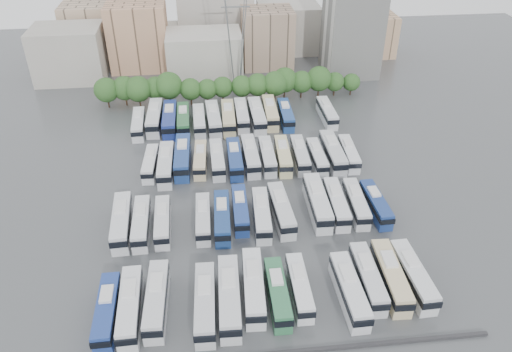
{
  "coord_description": "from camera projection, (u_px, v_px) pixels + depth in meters",
  "views": [
    {
      "loc": [
        -6.7,
        -72.23,
        53.19
      ],
      "look_at": [
        1.76,
        3.23,
        3.0
      ],
      "focal_mm": 35.0,
      "sensor_mm": 36.0,
      "label": 1
    }
  ],
  "objects": [
    {
      "name": "bus_r1_s0",
      "position": [
        122.0,
        221.0,
        81.6
      ],
      "size": [
        3.39,
        12.94,
        4.02
      ],
      "rotation": [
        0.0,
        0.0,
        0.05
      ],
      "color": "silver",
      "rests_on": "ground"
    },
    {
      "name": "ground",
      "position": [
        248.0,
        200.0,
        89.84
      ],
      "size": [
        220.0,
        220.0,
        0.0
      ],
      "primitive_type": "plane",
      "color": "#424447",
      "rests_on": "ground"
    },
    {
      "name": "bus_r0_s6",
      "position": [
        254.0,
        286.0,
        69.58
      ],
      "size": [
        3.42,
        12.85,
        3.99
      ],
      "rotation": [
        0.0,
        0.0,
        -0.05
      ],
      "color": "silver",
      "rests_on": "ground"
    },
    {
      "name": "apartment_tower",
      "position": [
        352.0,
        26.0,
        133.91
      ],
      "size": [
        14.0,
        14.0,
        26.0
      ],
      "primitive_type": "cube",
      "color": "silver",
      "rests_on": "ground"
    },
    {
      "name": "bus_r0_s0",
      "position": [
        107.0,
        311.0,
        66.1
      ],
      "size": [
        2.66,
        11.73,
        3.67
      ],
      "rotation": [
        0.0,
        0.0,
        0.01
      ],
      "color": "navy",
      "rests_on": "ground"
    },
    {
      "name": "electricity_pylon",
      "position": [
        236.0,
        17.0,
        121.19
      ],
      "size": [
        9.0,
        6.91,
        33.83
      ],
      "color": "slate",
      "rests_on": "ground"
    },
    {
      "name": "bus_r1_s6",
      "position": [
        240.0,
        209.0,
        84.73
      ],
      "size": [
        2.71,
        11.38,
        3.56
      ],
      "rotation": [
        0.0,
        0.0,
        -0.02
      ],
      "color": "navy",
      "rests_on": "ground"
    },
    {
      "name": "bus_r3_s8",
      "position": [
        257.0,
        115.0,
        113.72
      ],
      "size": [
        3.1,
        13.42,
        4.2
      ],
      "rotation": [
        0.0,
        0.0,
        0.01
      ],
      "color": "silver",
      "rests_on": "ground"
    },
    {
      "name": "bus_r1_s10",
      "position": [
        317.0,
        202.0,
        85.94
      ],
      "size": [
        3.19,
        13.52,
        4.22
      ],
      "rotation": [
        0.0,
        0.0,
        -0.02
      ],
      "color": "silver",
      "rests_on": "ground"
    },
    {
      "name": "bus_r1_s1",
      "position": [
        141.0,
        223.0,
        81.59
      ],
      "size": [
        2.77,
        11.79,
        3.68
      ],
      "rotation": [
        0.0,
        0.0,
        0.02
      ],
      "color": "silver",
      "rests_on": "ground"
    },
    {
      "name": "bus_r2_s6",
      "position": [
        235.0,
        158.0,
        98.32
      ],
      "size": [
        2.69,
        12.19,
        3.82
      ],
      "rotation": [
        0.0,
        0.0,
        -0.0
      ],
      "color": "navy",
      "rests_on": "ground"
    },
    {
      "name": "bus_r2_s13",
      "position": [
        349.0,
        153.0,
        100.28
      ],
      "size": [
        2.96,
        11.28,
        3.51
      ],
      "rotation": [
        0.0,
        0.0,
        -0.05
      ],
      "color": "white",
      "rests_on": "ground"
    },
    {
      "name": "bus_r1_s13",
      "position": [
        376.0,
        204.0,
        86.05
      ],
      "size": [
        2.86,
        11.4,
        3.55
      ],
      "rotation": [
        0.0,
        0.0,
        0.03
      ],
      "color": "navy",
      "rests_on": "ground"
    },
    {
      "name": "bus_r0_s12",
      "position": [
        391.0,
        276.0,
        71.23
      ],
      "size": [
        3.3,
        12.85,
        4.0
      ],
      "rotation": [
        0.0,
        0.0,
        -0.04
      ],
      "color": "beige",
      "rests_on": "ground"
    },
    {
      "name": "bus_r2_s11",
      "position": [
        317.0,
        157.0,
        99.17
      ],
      "size": [
        2.48,
        11.12,
        3.49
      ],
      "rotation": [
        0.0,
        0.0,
        0.01
      ],
      "color": "silver",
      "rests_on": "ground"
    },
    {
      "name": "city_buildings",
      "position": [
        198.0,
        34.0,
        144.38
      ],
      "size": [
        102.0,
        35.0,
        20.0
      ],
      "color": "#9E998E",
      "rests_on": "ground"
    },
    {
      "name": "bus_r0_s10",
      "position": [
        349.0,
        290.0,
        69.02
      ],
      "size": [
        2.92,
        12.61,
        3.94
      ],
      "rotation": [
        0.0,
        0.0,
        0.01
      ],
      "color": "silver",
      "rests_on": "ground"
    },
    {
      "name": "bus_r2_s9",
      "position": [
        283.0,
        155.0,
        99.37
      ],
      "size": [
        3.17,
        12.01,
        3.73
      ],
      "rotation": [
        0.0,
        0.0,
        -0.05
      ],
      "color": "beige",
      "rests_on": "ground"
    },
    {
      "name": "bus_r3_s4",
      "position": [
        199.0,
        120.0,
        112.13
      ],
      "size": [
        2.79,
        11.85,
        3.7
      ],
      "rotation": [
        0.0,
        0.0,
        0.02
      ],
      "color": "silver",
      "rests_on": "ground"
    },
    {
      "name": "bus_r0_s4",
      "position": [
        205.0,
        303.0,
        67.05
      ],
      "size": [
        3.15,
        12.73,
        3.97
      ],
      "rotation": [
        0.0,
        0.0,
        -0.03
      ],
      "color": "silver",
      "rests_on": "ground"
    },
    {
      "name": "bus_r0_s11",
      "position": [
        368.0,
        278.0,
        71.13
      ],
      "size": [
        2.88,
        12.19,
        3.81
      ],
      "rotation": [
        0.0,
        0.0,
        -0.02
      ],
      "color": "silver",
      "rests_on": "ground"
    },
    {
      "name": "bus_r0_s1",
      "position": [
        130.0,
        306.0,
        66.59
      ],
      "size": [
        3.03,
        12.6,
        3.93
      ],
      "rotation": [
        0.0,
        0.0,
        0.02
      ],
      "color": "silver",
      "rests_on": "ground"
    },
    {
      "name": "bus_r0_s5",
      "position": [
        229.0,
        297.0,
        67.87
      ],
      "size": [
        3.35,
        13.38,
        4.17
      ],
      "rotation": [
        0.0,
        0.0,
        -0.03
      ],
      "color": "silver",
      "rests_on": "ground"
    },
    {
      "name": "bus_r2_s7",
      "position": [
        250.0,
        155.0,
        99.19
      ],
      "size": [
        2.92,
        12.55,
        3.92
      ],
      "rotation": [
        0.0,
        0.0,
        0.02
      ],
      "color": "silver",
      "rests_on": "ground"
    },
    {
      "name": "bus_r1_s11",
      "position": [
        336.0,
        203.0,
        85.95
      ],
      "size": [
        3.09,
        12.19,
        3.8
      ],
      "rotation": [
        0.0,
        0.0,
        -0.04
      ],
      "color": "silver",
      "rests_on": "ground"
    },
    {
      "name": "bus_r3_s10",
      "position": [
        286.0,
        114.0,
        114.52
      ],
      "size": [
        2.93,
        12.09,
        3.77
      ],
      "rotation": [
        0.0,
        0.0,
        -0.03
      ],
      "color": "navy",
      "rests_on": "ground"
    },
    {
      "name": "bus_r1_s8",
      "position": [
        281.0,
        210.0,
        84.37
      ],
      "size": [
        3.32,
        12.63,
        3.93
      ],
      "rotation": [
        0.0,
        0.0,
        0.05
      ],
      "color": "silver",
      "rests_on": "ground"
    },
    {
      "name": "bus_r2_s10",
      "position": [
        300.0,
        155.0,
        99.66
      ],
      "size": [
        2.89,
        11.79,
        3.68
      ],
      "rotation": [
        0.0,
        0.0,
        -0.03
      ],
      "color": "silver",
      "rests_on": "ground"
    },
    {
      "name": "bus_r2_s8",
      "position": [
        267.0,
        156.0,
        99.32
      ],
      "size": [
        2.65,
        11.66,
        3.65
      ],
      "rotation": [
        0.0,
        0.0,
        -0.01
      ],
      "color": "silver",
      "rests_on": "ground"
    },
    {
      "name": "bus_r3_s5",
      "position": [
        213.0,
        119.0,
        112.38
      ],
      "size": [
        3.38,
        13.3,
        4.14
      ],
      "rotation": [
        0.0,
        0.0,
        0.04
      ],
      "color": "silver",
      "rests_on": "ground"
    },
    {
      "name": "tree_line",
      "position": [
        223.0,
        85.0,
        122.1
      ],
      "size": [
        65.73,
        7.78,
        8.39
      ],
      "color": "black",
      "rests_on": "ground"
    },
    {
      "name": "bus_r3_s0",
      "position": [
        138.0,
        124.0,
        110.79
      ],
      "size": [
        2.99,
        11.86,
        3.69
      ],
      "rotation": [
        0.0,
        0.0,
        0.04
      ],
      "color": "silver",
      "rests_on": "ground"
    },
    {
      "name": "bus_r1_s12",
      "position": [
        356.0,
        203.0,
        86.16
      ],
      "size": [
        3.05,
        11.73,
        3.65
      ],
      "rotation": [
        0.0,
        0.0,
        -0.04
      ],
      "color": "silver",
      "rests_on": "ground"
    },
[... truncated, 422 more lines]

